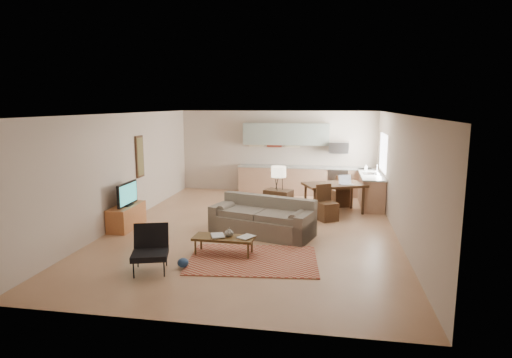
% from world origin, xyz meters
% --- Properties ---
extents(room, '(9.00, 9.00, 9.00)m').
position_xyz_m(room, '(0.00, 0.00, 1.35)').
color(room, '#A87855').
rests_on(room, ground).
extents(kitchen_counter_back, '(4.26, 0.64, 0.92)m').
position_xyz_m(kitchen_counter_back, '(0.90, 4.18, 0.46)').
color(kitchen_counter_back, '#A07559').
rests_on(kitchen_counter_back, ground).
extents(kitchen_counter_right, '(0.64, 2.26, 0.92)m').
position_xyz_m(kitchen_counter_right, '(2.93, 3.00, 0.46)').
color(kitchen_counter_right, '#A07559').
rests_on(kitchen_counter_right, ground).
extents(kitchen_range, '(0.62, 0.62, 0.90)m').
position_xyz_m(kitchen_range, '(2.00, 4.18, 0.45)').
color(kitchen_range, '#A5A8AD').
rests_on(kitchen_range, ground).
extents(kitchen_microwave, '(0.62, 0.40, 0.35)m').
position_xyz_m(kitchen_microwave, '(2.00, 4.20, 1.55)').
color(kitchen_microwave, '#A5A8AD').
rests_on(kitchen_microwave, room).
extents(upper_cabinets, '(2.80, 0.34, 0.70)m').
position_xyz_m(upper_cabinets, '(0.30, 4.33, 1.95)').
color(upper_cabinets, gray).
rests_on(upper_cabinets, room).
extents(window_right, '(0.02, 1.40, 1.05)m').
position_xyz_m(window_right, '(3.23, 3.00, 1.55)').
color(window_right, white).
rests_on(window_right, room).
extents(wall_art_left, '(0.06, 0.42, 1.10)m').
position_xyz_m(wall_art_left, '(-3.21, 0.90, 1.55)').
color(wall_art_left, olive).
rests_on(wall_art_left, room).
extents(triptych, '(1.70, 0.04, 0.50)m').
position_xyz_m(triptych, '(-0.10, 4.47, 1.75)').
color(triptych, beige).
rests_on(triptych, room).
extents(rug, '(2.56, 1.90, 0.02)m').
position_xyz_m(rug, '(0.34, -2.03, 0.01)').
color(rug, maroon).
rests_on(rug, floor).
extents(sofa, '(2.59, 1.69, 0.83)m').
position_xyz_m(sofa, '(0.26, -0.41, 0.41)').
color(sofa, '#695F52').
rests_on(sofa, floor).
extents(coffee_table, '(1.22, 0.51, 0.36)m').
position_xyz_m(coffee_table, '(-0.28, -1.81, 0.18)').
color(coffee_table, '#452F15').
rests_on(coffee_table, floor).
extents(book_a, '(0.48, 0.51, 0.03)m').
position_xyz_m(book_a, '(-0.52, -1.85, 0.37)').
color(book_a, '#973423').
rests_on(book_a, coffee_table).
extents(book_b, '(0.52, 0.54, 0.03)m').
position_xyz_m(book_b, '(0.06, -1.72, 0.37)').
color(book_b, navy).
rests_on(book_b, coffee_table).
extents(vase, '(0.21, 0.21, 0.18)m').
position_xyz_m(vase, '(-0.18, -1.76, 0.45)').
color(vase, black).
rests_on(vase, coffee_table).
extents(armchair, '(0.89, 0.89, 0.81)m').
position_xyz_m(armchair, '(-1.33, -2.89, 0.41)').
color(armchair, black).
rests_on(armchair, floor).
extents(tv_credenza, '(0.46, 1.19, 0.55)m').
position_xyz_m(tv_credenza, '(-3.00, -0.42, 0.28)').
color(tv_credenza, '#9C572E').
rests_on(tv_credenza, floor).
extents(tv, '(0.09, 0.92, 0.55)m').
position_xyz_m(tv, '(-2.96, -0.42, 0.83)').
color(tv, black).
rests_on(tv, tv_credenza).
extents(console_table, '(0.77, 0.63, 0.77)m').
position_xyz_m(console_table, '(0.47, 0.95, 0.39)').
color(console_table, '#362114').
rests_on(console_table, floor).
extents(table_lamp, '(0.46, 0.46, 0.62)m').
position_xyz_m(table_lamp, '(0.47, 0.95, 1.08)').
color(table_lamp, beige).
rests_on(table_lamp, console_table).
extents(dining_table, '(1.82, 1.47, 0.81)m').
position_xyz_m(dining_table, '(1.87, 1.88, 0.40)').
color(dining_table, '#362114').
rests_on(dining_table, floor).
extents(dining_chair_near, '(0.61, 0.62, 0.91)m').
position_xyz_m(dining_chair_near, '(1.70, 1.06, 0.46)').
color(dining_chair_near, '#362114').
rests_on(dining_chair_near, floor).
extents(dining_chair_far, '(0.61, 0.62, 0.95)m').
position_xyz_m(dining_chair_far, '(2.04, 2.71, 0.47)').
color(dining_chair_far, '#362114').
rests_on(dining_chair_far, floor).
extents(laptop, '(0.41, 0.37, 0.25)m').
position_xyz_m(laptop, '(2.19, 1.78, 0.93)').
color(laptop, '#A5A8AD').
rests_on(laptop, dining_table).
extents(soap_bottle, '(0.12, 0.12, 0.19)m').
position_xyz_m(soap_bottle, '(2.83, 3.69, 1.02)').
color(soap_bottle, beige).
rests_on(soap_bottle, kitchen_counter_right).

